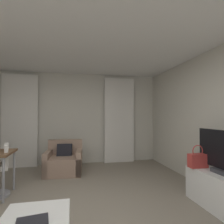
{
  "coord_description": "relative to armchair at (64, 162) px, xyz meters",
  "views": [
    {
      "loc": [
        0.02,
        -2.48,
        1.37
      ],
      "look_at": [
        0.84,
        1.43,
        1.46
      ],
      "focal_mm": 29.72,
      "sensor_mm": 36.0,
      "label": 1
    }
  ],
  "objects": [
    {
      "name": "ground_plane",
      "position": [
        0.19,
        -2.14,
        -0.27
      ],
      "size": [
        12.0,
        12.0,
        0.0
      ],
      "primitive_type": "plane",
      "color": "gray"
    },
    {
      "name": "wall_window",
      "position": [
        0.19,
        0.89,
        1.03
      ],
      "size": [
        5.12,
        0.06,
        2.6
      ],
      "color": "beige",
      "rests_on": "ground"
    },
    {
      "name": "ceiling",
      "position": [
        0.19,
        -2.14,
        2.36
      ],
      "size": [
        5.12,
        6.12,
        0.06
      ],
      "primitive_type": "cube",
      "color": "white",
      "rests_on": "wall_left"
    },
    {
      "name": "curtain_left_panel",
      "position": [
        -1.19,
        0.76,
        0.98
      ],
      "size": [
        0.9,
        0.06,
        2.5
      ],
      "color": "silver",
      "rests_on": "ground"
    },
    {
      "name": "curtain_right_panel",
      "position": [
        1.56,
        0.76,
        0.98
      ],
      "size": [
        0.9,
        0.06,
        2.5
      ],
      "color": "silver",
      "rests_on": "ground"
    },
    {
      "name": "armchair",
      "position": [
        0.0,
        0.0,
        0.0
      ],
      "size": [
        0.9,
        0.83,
        0.77
      ],
      "color": "#997A66",
      "rests_on": "ground"
    },
    {
      "name": "magazine_open",
      "position": [
        -0.16,
        -2.79,
        0.14
      ],
      "size": [
        0.31,
        0.24,
        0.01
      ],
      "color": "black",
      "rests_on": "coffee_table"
    },
    {
      "name": "tv_console",
      "position": [
        2.36,
        -2.3,
        -0.0
      ],
      "size": [
        0.51,
        1.11,
        0.53
      ],
      "color": "white",
      "rests_on": "ground"
    },
    {
      "name": "tv_flatscreen",
      "position": [
        2.36,
        -2.32,
        0.56
      ],
      "size": [
        0.2,
        1.02,
        0.63
      ],
      "color": "#333338",
      "rests_on": "tv_console"
    },
    {
      "name": "handbag_primary",
      "position": [
        2.22,
        -1.93,
        0.38
      ],
      "size": [
        0.3,
        0.14,
        0.37
      ],
      "color": "#B73833",
      "rests_on": "tv_console"
    }
  ]
}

